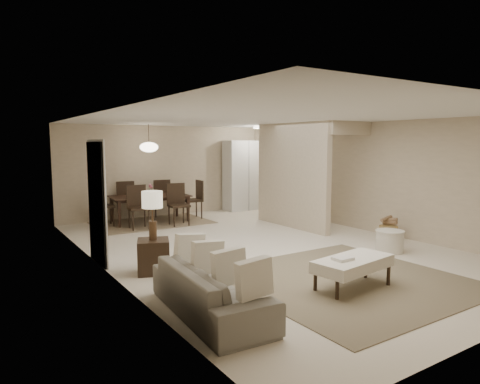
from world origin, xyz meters
TOP-DOWN VIEW (x-y plane):
  - floor at (0.00, 0.00)m, footprint 9.00×9.00m
  - ceiling at (0.00, 0.00)m, footprint 9.00×9.00m
  - back_wall at (0.00, 4.50)m, footprint 6.00×0.00m
  - left_wall at (-3.00, 0.00)m, footprint 0.00×9.00m
  - right_wall at (3.00, 0.00)m, footprint 0.00×9.00m
  - partition at (1.80, 1.25)m, footprint 0.15×2.50m
  - doorway at (-2.97, 0.60)m, footprint 0.04×0.90m
  - pantry_cabinet at (2.35, 4.15)m, footprint 1.20×0.55m
  - flush_light at (2.30, 3.20)m, footprint 0.44×0.44m
  - living_rug at (-0.16, -2.36)m, footprint 3.20×3.20m
  - sofa at (-2.45, -2.36)m, footprint 2.04×0.92m
  - ottoman_bench at (-0.36, -2.66)m, footprint 1.29×0.72m
  - side_table at (-2.40, -0.45)m, footprint 0.62×0.62m
  - table_lamp at (-2.40, -0.45)m, footprint 0.32×0.32m
  - round_pouf at (1.77, -1.63)m, footprint 0.52×0.52m
  - wicker_basket at (2.50, -1.03)m, footprint 0.38×0.38m
  - dining_rug at (-0.83, 3.70)m, footprint 2.80×2.10m
  - dining_table at (-0.83, 3.70)m, footprint 2.04×1.26m
  - dining_chairs at (-0.83, 3.70)m, footprint 2.80×2.13m
  - vase at (-0.83, 3.70)m, footprint 0.16×0.16m
  - yellow_mat at (2.17, 1.20)m, footprint 0.83×0.51m
  - pendant_light at (-0.83, 3.70)m, footprint 0.46×0.46m

SIDE VIEW (x-z plane):
  - floor at x=0.00m, z-range 0.00..0.00m
  - living_rug at x=-0.16m, z-range 0.00..0.01m
  - dining_rug at x=-0.83m, z-range 0.00..0.01m
  - yellow_mat at x=2.17m, z-range 0.00..0.01m
  - wicker_basket at x=2.50m, z-range 0.00..0.32m
  - round_pouf at x=1.77m, z-range 0.00..0.40m
  - side_table at x=-2.40m, z-range 0.00..0.53m
  - sofa at x=-2.45m, z-range 0.00..0.58m
  - dining_table at x=-0.83m, z-range 0.00..0.68m
  - ottoman_bench at x=-0.36m, z-range 0.13..0.57m
  - dining_chairs at x=-0.83m, z-range 0.00..1.03m
  - vase at x=-0.83m, z-range 0.68..0.83m
  - doorway at x=-2.97m, z-range 0.00..2.04m
  - pantry_cabinet at x=2.35m, z-range 0.00..2.10m
  - table_lamp at x=-2.40m, z-range 0.71..1.47m
  - back_wall at x=0.00m, z-range -1.75..4.25m
  - left_wall at x=-3.00m, z-range -3.25..5.75m
  - right_wall at x=3.00m, z-range -3.25..5.75m
  - partition at x=1.80m, z-range 0.00..2.50m
  - pendant_light at x=-0.83m, z-range 1.57..2.27m
  - flush_light at x=2.30m, z-range 2.44..2.48m
  - ceiling at x=0.00m, z-range 2.50..2.50m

